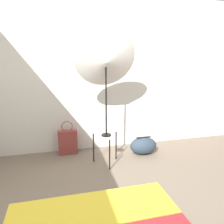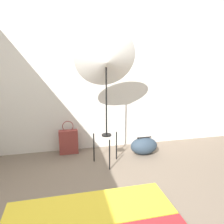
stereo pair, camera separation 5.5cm
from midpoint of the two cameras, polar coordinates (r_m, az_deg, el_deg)
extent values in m
cube|color=silver|center=(3.74, -9.25, 9.30)|extent=(8.00, 0.05, 2.60)
cube|color=gold|center=(1.93, -4.89, -24.03)|extent=(1.33, 0.43, 0.04)
cylinder|color=black|center=(3.20, -0.13, -11.13)|extent=(0.02, 0.02, 0.46)
cylinder|color=black|center=(3.45, -4.29, -9.26)|extent=(0.02, 0.02, 0.46)
cylinder|color=black|center=(3.52, 1.62, -8.76)|extent=(0.02, 0.02, 0.46)
cylinder|color=black|center=(3.30, -0.95, -6.02)|extent=(0.15, 0.15, 0.02)
cylinder|color=black|center=(3.16, -0.99, 3.40)|extent=(0.02, 0.02, 1.10)
cone|color=white|center=(3.11, -1.03, 13.41)|extent=(0.89, 0.51, 0.87)
cube|color=brown|center=(3.80, -10.86, -7.70)|extent=(0.32, 0.11, 0.41)
torus|color=brown|center=(3.71, -11.05, -3.70)|extent=(0.19, 0.01, 0.19)
ellipsoid|color=#2D3D4C|center=(3.77, 8.76, -8.75)|extent=(0.46, 0.29, 0.29)
cube|color=black|center=(3.71, 8.84, -6.59)|extent=(0.25, 0.04, 0.01)
camera|label=1|loc=(0.03, -89.48, 0.13)|focal=35.00mm
camera|label=2|loc=(0.03, 90.52, -0.13)|focal=35.00mm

